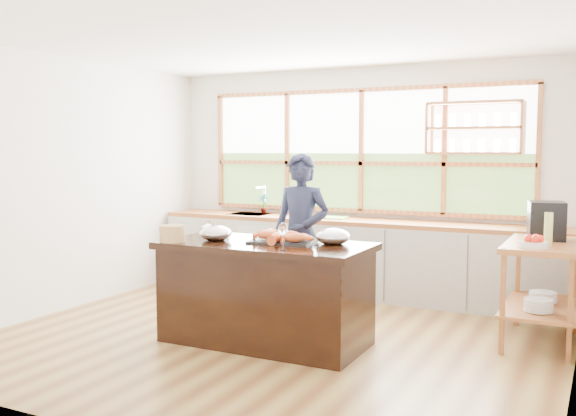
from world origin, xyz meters
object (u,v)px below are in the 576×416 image
Objects in this scene: cook at (301,236)px; wicker_basket at (172,234)px; espresso_machine at (546,221)px; island at (265,292)px.

cook is 1.42m from wicker_basket.
espresso_machine reaches higher than wicker_basket.
island is 2.63m from espresso_machine.
cook is at bearing 178.30° from espresso_machine.
island is at bearing -84.21° from cook.
island is at bearing -160.40° from espresso_machine.
espresso_machine is at bearing 28.99° from wicker_basket.
cook is 4.83× the size of espresso_machine.
wicker_basket is at bearing -157.09° from island.
espresso_machine is at bearing 30.96° from island.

